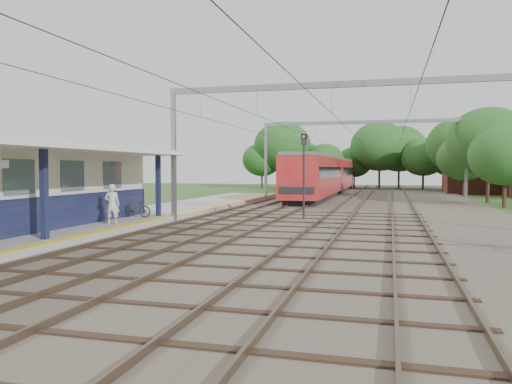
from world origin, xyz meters
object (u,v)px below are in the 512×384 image
(bicycle, at_px, (136,208))
(train, at_px, (328,174))
(person, at_px, (112,204))
(signal_post, at_px, (304,164))

(bicycle, distance_m, train, 31.50)
(train, bearing_deg, person, -99.33)
(bicycle, xyz_separation_m, train, (6.15, 30.86, 1.39))
(bicycle, bearing_deg, signal_post, -68.03)
(train, xyz_separation_m, signal_post, (1.85, -26.70, 0.88))
(train, height_order, signal_post, signal_post)
(person, xyz_separation_m, train, (5.59, 34.04, 0.95))
(person, height_order, signal_post, signal_post)
(bicycle, height_order, train, train)
(person, xyz_separation_m, bicycle, (-0.56, 3.18, -0.44))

